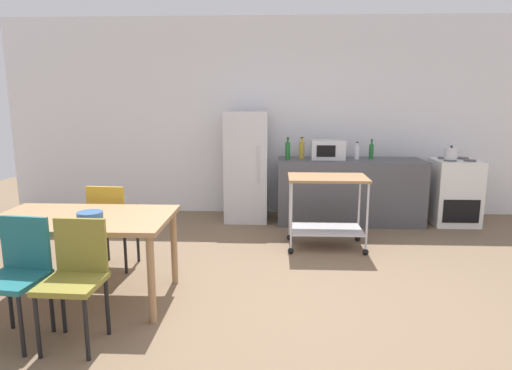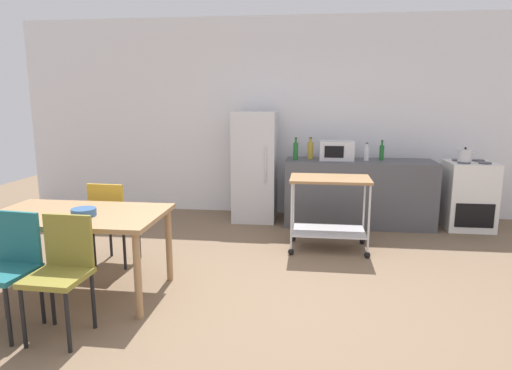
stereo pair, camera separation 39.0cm
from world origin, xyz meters
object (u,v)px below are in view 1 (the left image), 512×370
object	(u,v)px
chair_teal	(17,271)
kettle	(451,153)
fruit_bowl	(90,216)
chair_mustard	(112,220)
stove_oven	(454,192)
bottle_hot_sauce	(302,150)
bottle_soda	(371,151)
dining_table	(82,225)
bottle_olive_oil	(357,152)
refrigerator	(247,167)
microwave	(328,150)
kitchen_cart	(327,200)
chair_olive	(75,274)
bottle_sesame_oil	(288,150)

from	to	relation	value
chair_teal	kettle	world-z (taller)	kettle
fruit_bowl	kettle	xyz separation A→B (m)	(3.89, 2.62, 0.22)
chair_mustard	stove_oven	world-z (taller)	stove_oven
bottle_hot_sauce	bottle_soda	bearing A→B (deg)	-0.64
dining_table	chair_teal	size ratio (longest dim) A/B	1.69
bottle_olive_oil	fruit_bowl	size ratio (longest dim) A/B	1.16
bottle_olive_oil	bottle_soda	xyz separation A→B (m)	(0.21, 0.05, 0.01)
refrigerator	fruit_bowl	distance (m)	3.01
dining_table	microwave	bearing A→B (deg)	48.13
microwave	fruit_bowl	bearing A→B (deg)	-129.48
refrigerator	kettle	size ratio (longest dim) A/B	6.47
refrigerator	bottle_olive_oil	bearing A→B (deg)	-2.90
chair_teal	chair_mustard	size ratio (longest dim) A/B	1.00
stove_oven	refrigerator	bearing A→B (deg)	178.40
microwave	kitchen_cart	bearing A→B (deg)	-95.98
chair_olive	stove_oven	bearing A→B (deg)	42.44
chair_olive	stove_oven	size ratio (longest dim) A/B	0.97
bottle_olive_oil	bottle_soda	size ratio (longest dim) A/B	0.88
stove_oven	bottle_sesame_oil	xyz separation A→B (m)	(-2.32, -0.06, 0.58)
kitchen_cart	chair_mustard	bearing A→B (deg)	-160.81
chair_olive	kitchen_cart	world-z (taller)	chair_olive
stove_oven	kettle	size ratio (longest dim) A/B	3.84
chair_olive	chair_teal	bearing A→B (deg)	177.65
kitchen_cart	bottle_soda	size ratio (longest dim) A/B	3.33
bottle_sesame_oil	bottle_soda	bearing A→B (deg)	5.94
bottle_soda	chair_teal	bearing A→B (deg)	-133.68
kettle	chair_teal	bearing A→B (deg)	-143.03
chair_mustard	microwave	xyz separation A→B (m)	(2.37, 1.93, 0.51)
dining_table	fruit_bowl	xyz separation A→B (m)	(0.11, -0.09, 0.11)
stove_oven	bottle_sesame_oil	bearing A→B (deg)	-178.44
microwave	fruit_bowl	distance (m)	3.54
kitchen_cart	fruit_bowl	world-z (taller)	kitchen_cart
chair_mustard	kitchen_cart	distance (m)	2.39
chair_teal	fruit_bowl	bearing A→B (deg)	66.34
chair_olive	kitchen_cart	size ratio (longest dim) A/B	0.98
fruit_bowl	chair_teal	bearing A→B (deg)	-119.90
microwave	kettle	world-z (taller)	microwave
chair_olive	stove_oven	xyz separation A→B (m)	(3.89, 3.30, -0.07)
chair_teal	fruit_bowl	size ratio (longest dim) A/B	4.27
dining_table	stove_oven	size ratio (longest dim) A/B	1.63
kitchen_cart	bottle_sesame_oil	xyz separation A→B (m)	(-0.44, 1.06, 0.45)
stove_oven	chair_teal	bearing A→B (deg)	-142.95
stove_oven	refrigerator	xyz separation A→B (m)	(-2.90, 0.08, 0.32)
microwave	bottle_hot_sauce	bearing A→B (deg)	171.08
chair_mustard	stove_oven	xyz separation A→B (m)	(4.14, 1.91, -0.07)
bottle_hot_sauce	refrigerator	bearing A→B (deg)	179.09
dining_table	stove_oven	bearing A→B (deg)	32.42
kitchen_cart	microwave	distance (m)	1.24
kitchen_cart	kettle	world-z (taller)	kettle
kettle	bottle_soda	bearing A→B (deg)	171.39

